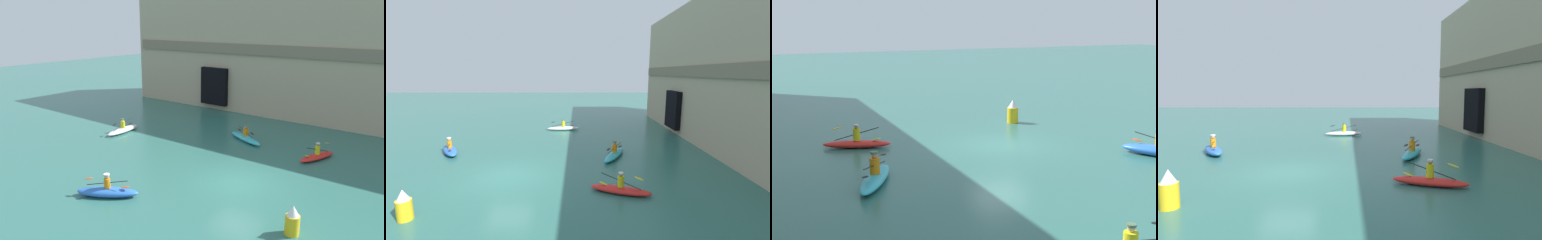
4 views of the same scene
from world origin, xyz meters
TOP-DOWN VIEW (x-y plane):
  - ground_plane at (0.00, 0.00)m, footprint 120.00×120.00m
  - kayak_red at (2.00, 5.94)m, footprint 1.59×3.00m
  - kayak_cyan at (-3.26, 6.39)m, footprint 3.33×2.12m
  - marker_buoy at (4.19, -2.85)m, footprint 0.59×0.59m

SIDE VIEW (x-z plane):
  - ground_plane at x=0.00m, z-range 0.00..0.00m
  - kayak_red at x=2.00m, z-range -0.31..0.72m
  - kayak_cyan at x=-3.26m, z-range -0.34..0.80m
  - marker_buoy at x=4.19m, z-range -0.04..1.20m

